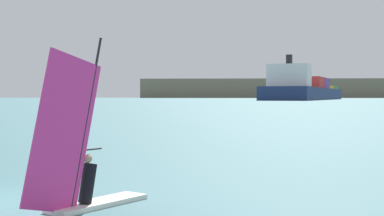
# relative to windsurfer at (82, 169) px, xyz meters

# --- Properties ---
(windsurfer) EXTENTS (2.00, 3.44, 4.16)m
(windsurfer) POSITION_rel_windsurfer_xyz_m (0.00, 0.00, 0.00)
(windsurfer) COLOR white
(windsurfer) RESTS_ON ground_plane
(cargo_ship) EXTENTS (68.31, 195.72, 28.62)m
(cargo_ship) POSITION_rel_windsurfer_xyz_m (22.99, 400.75, 5.95)
(cargo_ship) COLOR navy
(cargo_ship) RESTS_ON ground_plane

